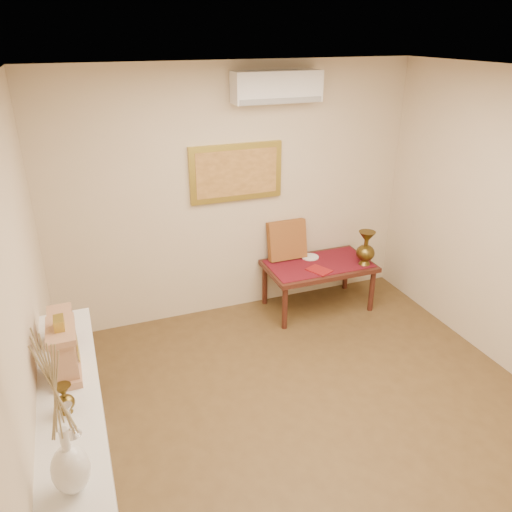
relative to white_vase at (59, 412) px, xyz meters
name	(u,v)px	position (x,y,z in m)	size (l,w,h in m)	color
floor	(329,437)	(1.81, 0.73, -1.45)	(4.50, 4.50, 0.00)	brown
ceiling	(357,80)	(1.81, 0.73, 1.25)	(4.50, 4.50, 0.00)	white
wall_back	(236,195)	(1.81, 2.98, -0.10)	(4.00, 0.02, 2.70)	beige
wall_left	(24,348)	(-0.19, 0.73, -0.10)	(0.02, 4.50, 2.70)	beige
white_vase	(59,412)	(0.00, 0.00, 0.00)	(0.18, 0.18, 0.94)	silver
candlestick	(70,420)	(0.00, 0.37, -0.37)	(0.10, 0.10, 0.20)	silver
brass_urn_small	(64,395)	(-0.02, 0.56, -0.35)	(0.11, 0.11, 0.24)	brown
table_cloth	(319,264)	(2.66, 2.61, -0.89)	(1.14, 0.59, 0.01)	maroon
brass_urn_tall	(366,245)	(3.14, 2.42, -0.66)	(0.21, 0.21, 0.47)	brown
plate	(310,257)	(2.64, 2.79, -0.88)	(0.20, 0.20, 0.01)	silver
menu	(319,270)	(2.58, 2.44, -0.88)	(0.18, 0.25, 0.01)	maroon
cushion	(287,240)	(2.38, 2.88, -0.67)	(0.45, 0.10, 0.45)	maroon
display_ledge	(80,454)	(-0.01, 0.73, -0.96)	(0.37, 2.02, 0.98)	silver
mantel_clock	(65,351)	(0.00, 0.93, -0.29)	(0.17, 0.36, 0.41)	tan
wooden_chest	(62,326)	(-0.01, 1.32, -0.35)	(0.16, 0.21, 0.24)	tan
low_table	(319,269)	(2.66, 2.61, -0.96)	(1.20, 0.70, 0.55)	#431D14
painting	(236,173)	(1.81, 2.95, 0.15)	(1.00, 0.06, 0.60)	#AF9A38
ac_unit	(277,87)	(2.21, 2.85, 1.00)	(0.90, 0.25, 0.30)	silver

